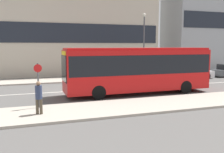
{
  "coord_description": "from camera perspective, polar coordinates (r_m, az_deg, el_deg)",
  "views": [
    {
      "loc": [
        -3.75,
        -19.25,
        3.58
      ],
      "look_at": [
        2.05,
        -2.19,
        1.33
      ],
      "focal_mm": 40.0,
      "sensor_mm": 36.0,
      "label": 1
    }
  ],
  "objects": [
    {
      "name": "sidewalk_far",
      "position": [
        26.01,
        -10.33,
        -0.75
      ],
      "size": [
        44.0,
        3.5,
        0.13
      ],
      "color": "#B2A899",
      "rests_on": "ground_plane"
    },
    {
      "name": "apartment_block_left_tower",
      "position": [
        33.3,
        -7.76,
        16.49
      ],
      "size": [
        19.31,
        7.01,
        18.07
      ],
      "color": "beige",
      "rests_on": "ground_plane"
    },
    {
      "name": "bus_stop_sign",
      "position": [
        14.33,
        -16.51,
        -1.16
      ],
      "size": [
        0.44,
        0.12,
        2.48
      ],
      "color": "#4C4C51",
      "rests_on": "sidewalk_near"
    },
    {
      "name": "ground_plane",
      "position": [
        19.93,
        -7.65,
        -3.28
      ],
      "size": [
        120.0,
        120.0,
        0.0
      ],
      "primitive_type": "plane",
      "color": "#595654"
    },
    {
      "name": "lane_centerline",
      "position": [
        19.93,
        -7.65,
        -3.27
      ],
      "size": [
        41.8,
        0.16,
        0.01
      ],
      "color": "silver",
      "rests_on": "ground_plane"
    },
    {
      "name": "parked_car_0",
      "position": [
        28.41,
        17.83,
        0.85
      ],
      "size": [
        4.4,
        1.87,
        1.36
      ],
      "color": "silver",
      "rests_on": "ground_plane"
    },
    {
      "name": "sidewalk_near",
      "position": [
        13.98,
        -2.63,
        -7.44
      ],
      "size": [
        44.0,
        3.5,
        0.13
      ],
      "color": "#B2A899",
      "rests_on": "ground_plane"
    },
    {
      "name": "city_bus",
      "position": [
        18.53,
        6.02,
        2.05
      ],
      "size": [
        10.93,
        2.47,
        3.4
      ],
      "rotation": [
        0.0,
        0.0,
        0.02
      ],
      "color": "red",
      "rests_on": "ground_plane"
    },
    {
      "name": "street_lamp",
      "position": [
        26.96,
        7.32,
        8.57
      ],
      "size": [
        0.36,
        0.36,
        6.79
      ],
      "color": "#4C4C51",
      "rests_on": "sidewalk_far"
    },
    {
      "name": "pedestrian_near_stop",
      "position": [
        13.06,
        -16.4,
        -4.21
      ],
      "size": [
        0.34,
        0.34,
        1.67
      ],
      "rotation": [
        0.0,
        0.0,
        2.71
      ],
      "color": "#4C4233",
      "rests_on": "sidewalk_near"
    }
  ]
}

